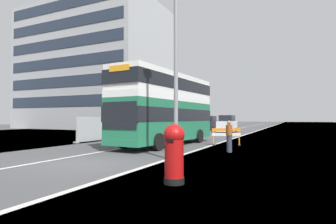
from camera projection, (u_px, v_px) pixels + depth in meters
ground at (94, 166)px, 10.78m from camera, size 140.00×280.00×0.10m
double_decker_bus at (167, 108)px, 18.73m from camera, size 3.27×10.30×4.84m
lamppost_foreground at (176, 77)px, 11.68m from camera, size 0.29×0.70×7.73m
red_pillar_postbox at (174, 151)px, 7.67m from camera, size 0.61×0.61×1.68m
roadworks_barrier at (226, 134)px, 18.40m from camera, size 1.90×0.96×1.16m
construction_site_fence at (161, 126)px, 32.20m from camera, size 0.44×27.40×2.01m
car_oncoming_near at (227, 125)px, 34.42m from camera, size 1.96×4.04×2.21m
car_receding_mid at (210, 123)px, 41.93m from camera, size 1.93×4.30×2.18m
bare_tree_far_verge_near at (150, 116)px, 44.62m from camera, size 2.30×3.16×4.28m
bare_tree_far_verge_mid at (147, 115)px, 49.20m from camera, size 2.56×2.71×4.91m
pedestrian_at_kerb at (229, 136)px, 14.70m from camera, size 0.34×0.34×1.71m
backdrop_office_block at (97, 70)px, 51.57m from camera, size 25.43×17.25×21.97m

